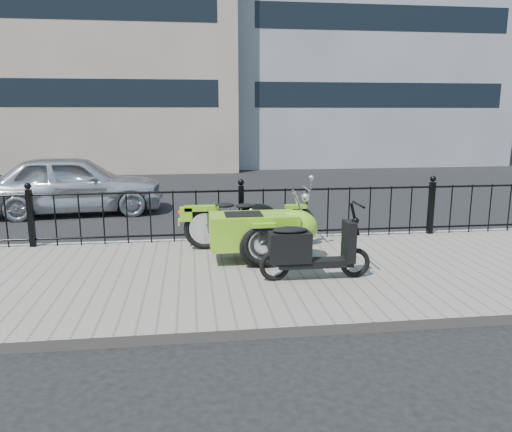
{
  "coord_description": "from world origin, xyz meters",
  "views": [
    {
      "loc": [
        -0.85,
        -7.18,
        2.32
      ],
      "look_at": [
        0.08,
        -0.1,
        0.83
      ],
      "focal_mm": 35.0,
      "sensor_mm": 36.0,
      "label": 1
    }
  ],
  "objects": [
    {
      "name": "ground",
      "position": [
        0.0,
        0.0,
        0.0
      ],
      "size": [
        120.0,
        120.0,
        0.0
      ],
      "primitive_type": "plane",
      "color": "black",
      "rests_on": "ground"
    },
    {
      "name": "sidewalk",
      "position": [
        0.0,
        -0.5,
        0.06
      ],
      "size": [
        30.0,
        3.8,
        0.12
      ],
      "primitive_type": "cube",
      "color": "slate",
      "rests_on": "ground"
    },
    {
      "name": "curb",
      "position": [
        0.0,
        1.44,
        0.06
      ],
      "size": [
        30.0,
        0.1,
        0.12
      ],
      "primitive_type": "cube",
      "color": "gray",
      "rests_on": "ground"
    },
    {
      "name": "iron_fence",
      "position": [
        0.0,
        1.3,
        0.59
      ],
      "size": [
        14.11,
        0.11,
        1.08
      ],
      "color": "black",
      "rests_on": "sidewalk"
    },
    {
      "name": "building_tan",
      "position": [
        -6.0,
        15.99,
        6.0
      ],
      "size": [
        14.0,
        8.01,
        12.0
      ],
      "color": "gray",
      "rests_on": "ground"
    },
    {
      "name": "building_grey",
      "position": [
        7.0,
        16.99,
        7.5
      ],
      "size": [
        12.0,
        8.01,
        15.0
      ],
      "color": "gray",
      "rests_on": "ground"
    },
    {
      "name": "motorcycle_sidecar",
      "position": [
        0.23,
        0.14,
        0.59
      ],
      "size": [
        2.28,
        1.47,
        0.98
      ],
      "color": "black",
      "rests_on": "sidewalk"
    },
    {
      "name": "scooter",
      "position": [
        0.67,
        -0.93,
        0.52
      ],
      "size": [
        1.52,
        0.44,
        1.03
      ],
      "color": "black",
      "rests_on": "sidewalk"
    },
    {
      "name": "spare_tire",
      "position": [
        0.1,
        -0.32,
        0.42
      ],
      "size": [
        0.61,
        0.2,
        0.6
      ],
      "primitive_type": "torus",
      "rotation": [
        1.57,
        0.0,
        0.2
      ],
      "color": "black",
      "rests_on": "sidewalk"
    },
    {
      "name": "sedan_car",
      "position": [
        -3.55,
        4.71,
        0.69
      ],
      "size": [
        4.18,
        2.0,
        1.38
      ],
      "primitive_type": "imported",
      "rotation": [
        0.0,
        0.0,
        1.66
      ],
      "color": "silver",
      "rests_on": "ground"
    }
  ]
}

